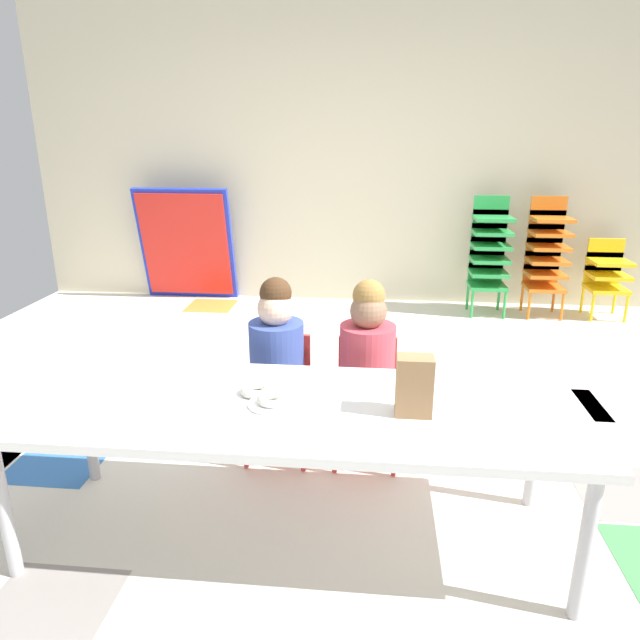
# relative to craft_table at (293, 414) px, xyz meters

# --- Properties ---
(ground_plane) EXTENTS (6.15, 5.32, 0.02)m
(ground_plane) POSITION_rel_craft_table_xyz_m (0.10, 0.88, -0.56)
(ground_plane) COLOR silver
(back_wall) EXTENTS (6.15, 0.10, 2.68)m
(back_wall) POSITION_rel_craft_table_xyz_m (0.11, 3.54, 0.80)
(back_wall) COLOR beige
(back_wall) RESTS_ON ground_plane
(craft_table) EXTENTS (2.15, 0.74, 0.59)m
(craft_table) POSITION_rel_craft_table_xyz_m (0.00, 0.00, 0.00)
(craft_table) COLOR white
(craft_table) RESTS_ON ground_plane
(seated_child_near_camera) EXTENTS (0.34, 0.34, 0.92)m
(seated_child_near_camera) POSITION_rel_craft_table_xyz_m (-0.16, 0.60, 0.01)
(seated_child_near_camera) COLOR red
(seated_child_near_camera) RESTS_ON ground_plane
(seated_child_middle_seat) EXTENTS (0.33, 0.33, 0.92)m
(seated_child_middle_seat) POSITION_rel_craft_table_xyz_m (0.27, 0.60, 0.01)
(seated_child_middle_seat) COLOR red
(seated_child_middle_seat) RESTS_ON ground_plane
(kid_chair_green_stack) EXTENTS (0.32, 0.30, 1.04)m
(kid_chair_green_stack) POSITION_rel_craft_table_xyz_m (1.29, 3.17, 0.03)
(kid_chair_green_stack) COLOR green
(kid_chair_green_stack) RESTS_ON ground_plane
(kid_chair_orange_stack) EXTENTS (0.32, 0.30, 1.04)m
(kid_chair_orange_stack) POSITION_rel_craft_table_xyz_m (1.78, 3.17, 0.03)
(kid_chair_orange_stack) COLOR orange
(kid_chair_orange_stack) RESTS_ON ground_plane
(kid_chair_yellow_stack) EXTENTS (0.32, 0.30, 0.68)m
(kid_chair_yellow_stack) POSITION_rel_craft_table_xyz_m (2.31, 3.17, -0.15)
(kid_chair_yellow_stack) COLOR yellow
(kid_chair_yellow_stack) RESTS_ON ground_plane
(folded_activity_table) EXTENTS (0.90, 0.29, 1.09)m
(folded_activity_table) POSITION_rel_craft_table_xyz_m (-1.51, 3.34, -0.01)
(folded_activity_table) COLOR #1E33BF
(folded_activity_table) RESTS_ON ground_plane
(paper_bag_brown) EXTENTS (0.13, 0.09, 0.22)m
(paper_bag_brown) POSITION_rel_craft_table_xyz_m (0.44, -0.04, 0.15)
(paper_bag_brown) COLOR #9E754C
(paper_bag_brown) RESTS_ON craft_table
(paper_plate_near_edge) EXTENTS (0.18, 0.18, 0.01)m
(paper_plate_near_edge) POSITION_rel_craft_table_xyz_m (-0.07, -0.02, 0.05)
(paper_plate_near_edge) COLOR white
(paper_plate_near_edge) RESTS_ON craft_table
(donut_powdered_on_plate) EXTENTS (0.10, 0.10, 0.03)m
(donut_powdered_on_plate) POSITION_rel_craft_table_xyz_m (-0.07, -0.02, 0.07)
(donut_powdered_on_plate) COLOR white
(donut_powdered_on_plate) RESTS_ON craft_table
(donut_powdered_loose) EXTENTS (0.12, 0.12, 0.03)m
(donut_powdered_loose) POSITION_rel_craft_table_xyz_m (-0.15, 0.07, 0.06)
(donut_powdered_loose) COLOR white
(donut_powdered_loose) RESTS_ON craft_table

